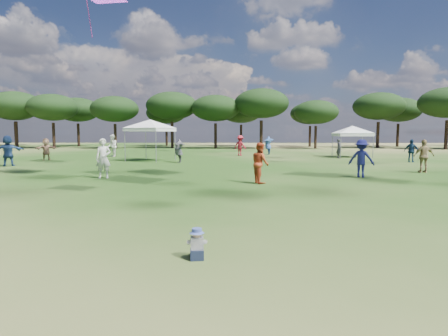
% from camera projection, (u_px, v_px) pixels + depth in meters
% --- Properties ---
extents(tree_line, '(108.78, 17.63, 7.77)m').
position_uv_depth(tree_line, '(253.00, 107.00, 50.37)').
color(tree_line, black).
rests_on(tree_line, ground).
extents(tent_left, '(5.22, 5.22, 3.29)m').
position_uv_depth(tent_left, '(150.00, 121.00, 27.04)').
color(tent_left, gray).
rests_on(tent_left, ground).
extents(tent_right, '(5.56, 5.56, 2.90)m').
position_uv_depth(tent_right, '(352.00, 127.00, 31.08)').
color(tent_right, gray).
rests_on(tent_right, ground).
extents(toddler, '(0.36, 0.39, 0.52)m').
position_uv_depth(toddler, '(197.00, 245.00, 6.12)').
color(toddler, '#161E32').
rests_on(toddler, ground).
extents(festival_crowd, '(27.53, 21.36, 1.89)m').
position_uv_depth(festival_crowd, '(193.00, 150.00, 25.69)').
color(festival_crowd, '#AB3C1C').
rests_on(festival_crowd, ground).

